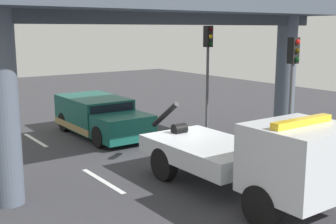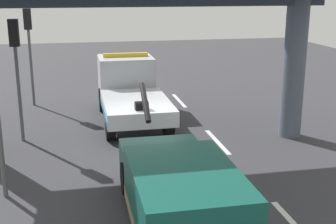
{
  "view_description": "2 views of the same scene",
  "coord_description": "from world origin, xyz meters",
  "px_view_note": "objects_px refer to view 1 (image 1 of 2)",
  "views": [
    {
      "loc": [
        11.34,
        -8.27,
        4.49
      ],
      "look_at": [
        -1.58,
        0.95,
        1.47
      ],
      "focal_mm": 46.74,
      "sensor_mm": 36.0,
      "label": 1
    },
    {
      "loc": [
        -14.4,
        2.1,
        5.27
      ],
      "look_at": [
        0.14,
        -0.86,
        1.14
      ],
      "focal_mm": 48.75,
      "sensor_mm": 36.0,
      "label": 2
    }
  ],
  "objects_px": {
    "traffic_light_near": "(208,56)",
    "traffic_light_far": "(293,71)",
    "tow_truck_white": "(255,157)",
    "towed_van_green": "(100,117)"
  },
  "relations": [
    {
      "from": "towed_van_green",
      "to": "traffic_light_far",
      "type": "xyz_separation_m",
      "value": [
        6.82,
        4.06,
        2.29
      ]
    },
    {
      "from": "traffic_light_near",
      "to": "traffic_light_far",
      "type": "xyz_separation_m",
      "value": [
        4.5,
        -0.0,
        -0.29
      ]
    },
    {
      "from": "traffic_light_near",
      "to": "traffic_light_far",
      "type": "height_order",
      "value": "traffic_light_near"
    },
    {
      "from": "tow_truck_white",
      "to": "traffic_light_far",
      "type": "bearing_deg",
      "value": 118.2
    },
    {
      "from": "towed_van_green",
      "to": "traffic_light_near",
      "type": "distance_m",
      "value": 5.34
    },
    {
      "from": "towed_van_green",
      "to": "traffic_light_far",
      "type": "bearing_deg",
      "value": 30.8
    },
    {
      "from": "tow_truck_white",
      "to": "towed_van_green",
      "type": "relative_size",
      "value": 1.4
    },
    {
      "from": "towed_van_green",
      "to": "traffic_light_near",
      "type": "relative_size",
      "value": 1.12
    },
    {
      "from": "tow_truck_white",
      "to": "traffic_light_near",
      "type": "distance_m",
      "value": 8.11
    },
    {
      "from": "traffic_light_near",
      "to": "traffic_light_far",
      "type": "relative_size",
      "value": 1.1
    }
  ]
}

